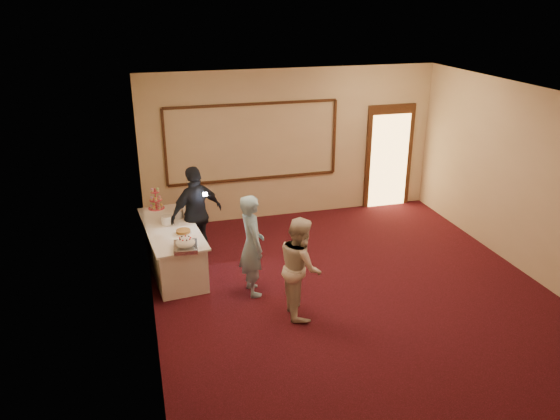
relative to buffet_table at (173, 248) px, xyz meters
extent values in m
plane|color=black|center=(2.60, -1.61, -0.39)|extent=(7.00, 7.00, 0.00)
cube|color=beige|center=(2.60, 1.89, 1.11)|extent=(6.00, 0.04, 3.00)
cube|color=beige|center=(2.60, -5.11, 1.11)|extent=(6.00, 0.04, 3.00)
cube|color=beige|center=(-0.40, -1.61, 1.11)|extent=(0.04, 7.00, 3.00)
cube|color=beige|center=(5.60, -1.61, 1.11)|extent=(0.04, 7.00, 3.00)
cube|color=white|center=(2.60, -1.61, 2.61)|extent=(6.00, 7.00, 0.04)
cube|color=#33190F|center=(1.80, 1.86, 0.46)|extent=(3.40, 0.04, 0.05)
cube|color=#33190F|center=(1.80, 1.86, 1.96)|extent=(3.40, 0.04, 0.05)
cube|color=#33190F|center=(0.10, 1.86, 1.21)|extent=(0.05, 0.04, 1.50)
cube|color=#33190F|center=(3.50, 1.86, 1.21)|extent=(0.05, 0.04, 1.50)
cube|color=#33190F|center=(4.75, 1.85, 0.71)|extent=(1.05, 0.06, 2.20)
cube|color=#FFBF66|center=(4.75, 1.82, 0.61)|extent=(0.85, 0.02, 2.00)
cube|color=white|center=(0.00, 0.00, -0.02)|extent=(0.92, 2.04, 0.74)
cube|color=white|center=(0.00, 0.00, 0.37)|extent=(1.02, 2.16, 0.03)
cube|color=silver|center=(0.14, -0.89, 0.40)|extent=(0.38, 0.46, 0.04)
ellipsoid|color=silver|center=(0.14, -0.89, 0.48)|extent=(0.28, 0.28, 0.13)
cube|color=silver|center=(0.24, -0.76, 0.42)|extent=(0.13, 0.30, 0.01)
cylinder|color=#D03C53|center=(-0.18, 0.92, 0.57)|extent=(0.02, 0.02, 0.38)
cylinder|color=#D03C53|center=(-0.18, 0.92, 0.39)|extent=(0.28, 0.28, 0.01)
cylinder|color=#D03C53|center=(-0.18, 0.92, 0.54)|extent=(0.22, 0.22, 0.01)
cylinder|color=#D03C53|center=(-0.18, 0.92, 0.69)|extent=(0.15, 0.15, 0.01)
cylinder|color=white|center=(-0.05, 0.13, 0.45)|extent=(0.17, 0.17, 0.14)
cylinder|color=white|center=(-0.05, 0.13, 0.53)|extent=(0.18, 0.18, 0.01)
cylinder|color=white|center=(0.16, 0.39, 0.45)|extent=(0.16, 0.16, 0.13)
cylinder|color=white|center=(0.16, 0.39, 0.52)|extent=(0.17, 0.17, 0.01)
cylinder|color=white|center=(0.17, -0.30, 0.39)|extent=(0.27, 0.27, 0.01)
cylinder|color=brown|center=(0.17, -0.30, 0.42)|extent=(0.23, 0.23, 0.04)
imported|color=#8BBADA|center=(1.11, -1.08, 0.41)|extent=(0.43, 0.61, 1.60)
imported|color=silver|center=(1.64, -1.82, 0.35)|extent=(0.61, 0.75, 1.48)
imported|color=black|center=(0.45, 0.28, 0.45)|extent=(1.07, 0.78, 1.68)
cube|color=white|center=(0.58, 0.02, 0.89)|extent=(0.08, 0.05, 0.05)
camera|label=1|loc=(-0.44, -8.34, 3.92)|focal=35.00mm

